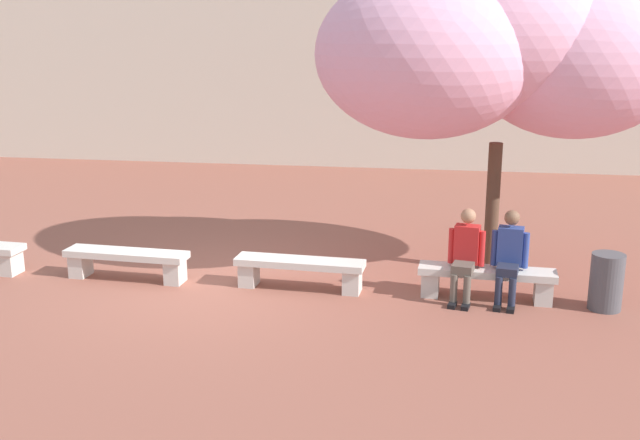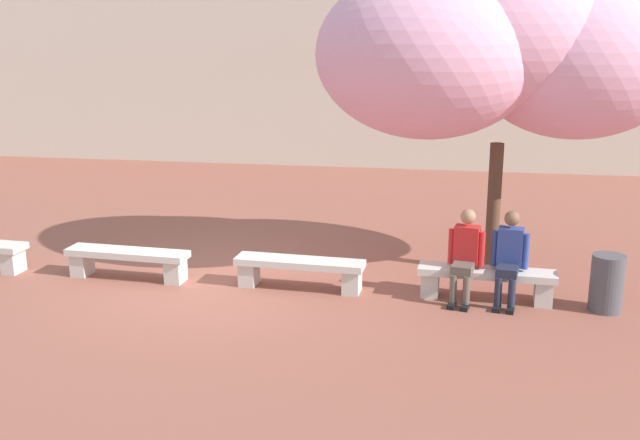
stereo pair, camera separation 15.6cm
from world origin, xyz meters
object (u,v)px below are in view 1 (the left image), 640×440
at_px(person_seated_left, 466,251).
at_px(cherry_tree_main, 493,51).
at_px(stone_bench_near_west, 127,260).
at_px(person_seated_right, 509,253).
at_px(stone_bench_center, 300,269).
at_px(trash_bin, 606,282).
at_px(stone_bench_near_east, 486,278).

bearing_deg(person_seated_left, cherry_tree_main, 76.91).
distance_m(stone_bench_near_west, person_seated_left, 5.04).
xyz_separation_m(person_seated_left, person_seated_right, (0.59, -0.00, 0.00)).
xyz_separation_m(stone_bench_center, trash_bin, (4.24, -0.14, 0.08)).
height_order(person_seated_right, trash_bin, person_seated_right).
bearing_deg(cherry_tree_main, stone_bench_center, -154.47).
bearing_deg(stone_bench_center, person_seated_left, -1.27).
height_order(stone_bench_near_east, trash_bin, trash_bin).
bearing_deg(stone_bench_near_east, person_seated_left, -170.40).
bearing_deg(stone_bench_near_west, person_seated_right, -0.54).
xyz_separation_m(cherry_tree_main, trash_bin, (1.57, -1.42, -3.00)).
xyz_separation_m(stone_bench_near_east, cherry_tree_main, (-0.00, 1.27, 3.08)).
bearing_deg(stone_bench_near_west, stone_bench_center, 0.00).
height_order(stone_bench_near_east, person_seated_left, person_seated_left).
distance_m(stone_bench_center, person_seated_left, 2.39).
relative_size(stone_bench_center, trash_bin, 2.45).
bearing_deg(stone_bench_near_west, person_seated_left, -0.60).
relative_size(stone_bench_near_west, stone_bench_near_east, 1.00).
bearing_deg(person_seated_right, person_seated_left, 179.97).
distance_m(stone_bench_near_east, person_seated_right, 0.49).
height_order(stone_bench_center, person_seated_right, person_seated_right).
bearing_deg(cherry_tree_main, person_seated_left, -103.09).
distance_m(stone_bench_center, cherry_tree_main, 4.27).
bearing_deg(trash_bin, cherry_tree_main, 138.02).
bearing_deg(stone_bench_center, stone_bench_near_west, 180.00).
bearing_deg(stone_bench_center, trash_bin, -1.93).
xyz_separation_m(stone_bench_center, person_seated_right, (2.95, -0.05, 0.39)).
height_order(person_seated_left, trash_bin, person_seated_left).
bearing_deg(person_seated_right, stone_bench_near_east, 169.49).
height_order(stone_bench_center, stone_bench_near_east, same).
xyz_separation_m(stone_bench_center, person_seated_left, (2.36, -0.05, 0.39)).
relative_size(stone_bench_near_west, cherry_tree_main, 0.36).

